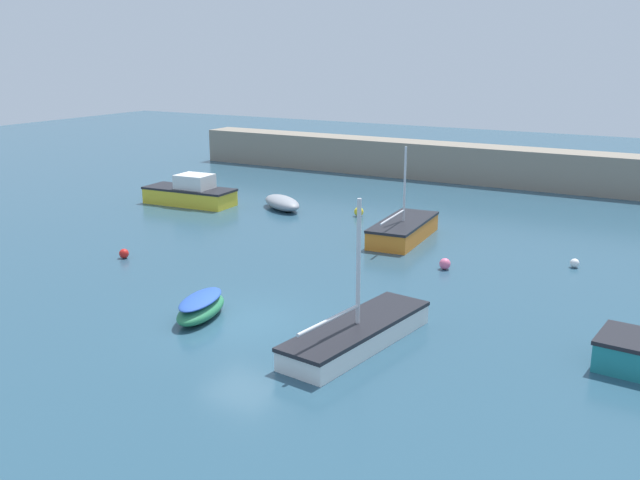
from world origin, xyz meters
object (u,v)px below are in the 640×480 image
(mooring_buoy_yellow, at_px, (359,212))
(mooring_buoy_pink, at_px, (445,264))
(sailboat_short_mast, at_px, (403,230))
(motorboat_with_cabin, at_px, (191,193))
(sailboat_twin_hulled, at_px, (357,333))
(rowboat_white_midwater, at_px, (282,203))
(mooring_buoy_red, at_px, (124,254))
(mooring_buoy_white, at_px, (575,263))
(rowboat_with_red_cover, at_px, (201,307))

(mooring_buoy_yellow, height_order, mooring_buoy_pink, mooring_buoy_yellow)
(sailboat_short_mast, distance_m, motorboat_with_cabin, 13.74)
(sailboat_short_mast, height_order, sailboat_twin_hulled, sailboat_twin_hulled)
(sailboat_twin_hulled, bearing_deg, rowboat_white_midwater, 47.13)
(mooring_buoy_pink, relative_size, mooring_buoy_red, 1.12)
(mooring_buoy_red, bearing_deg, mooring_buoy_white, 25.37)
(sailboat_twin_hulled, height_order, mooring_buoy_yellow, sailboat_twin_hulled)
(mooring_buoy_pink, distance_m, mooring_buoy_red, 13.58)
(rowboat_white_midwater, distance_m, mooring_buoy_red, 11.45)
(sailboat_twin_hulled, bearing_deg, rowboat_with_red_cover, 103.66)
(sailboat_short_mast, distance_m, rowboat_with_red_cover, 12.81)
(rowboat_with_red_cover, distance_m, mooring_buoy_white, 15.49)
(sailboat_twin_hulled, height_order, mooring_buoy_pink, sailboat_twin_hulled)
(rowboat_with_red_cover, bearing_deg, sailboat_short_mast, -21.81)
(rowboat_white_midwater, relative_size, mooring_buoy_red, 8.68)
(sailboat_short_mast, distance_m, mooring_buoy_white, 7.91)
(motorboat_with_cabin, height_order, rowboat_with_red_cover, motorboat_with_cabin)
(sailboat_twin_hulled, xyz_separation_m, mooring_buoy_yellow, (-7.59, 15.35, -0.13))
(sailboat_short_mast, height_order, mooring_buoy_yellow, sailboat_short_mast)
(rowboat_white_midwater, relative_size, sailboat_twin_hulled, 0.58)
(sailboat_short_mast, distance_m, mooring_buoy_yellow, 5.10)
(sailboat_short_mast, bearing_deg, mooring_buoy_white, -98.93)
(mooring_buoy_white, bearing_deg, rowboat_with_red_cover, -129.06)
(mooring_buoy_white, xyz_separation_m, mooring_buoy_red, (-17.08, -8.10, 0.02))
(sailboat_short_mast, relative_size, motorboat_with_cabin, 1.05)
(motorboat_with_cabin, distance_m, mooring_buoy_yellow, 9.97)
(rowboat_with_red_cover, xyz_separation_m, mooring_buoy_yellow, (-2.06, 15.91, -0.14))
(sailboat_short_mast, bearing_deg, rowboat_white_midwater, 68.17)
(rowboat_with_red_cover, bearing_deg, mooring_buoy_white, -52.43)
(sailboat_short_mast, xyz_separation_m, mooring_buoy_red, (-9.20, -8.75, -0.26))
(mooring_buoy_pink, bearing_deg, sailboat_short_mast, 133.62)
(motorboat_with_cabin, relative_size, mooring_buoy_yellow, 10.75)
(mooring_buoy_white, bearing_deg, motorboat_with_cabin, 175.17)
(mooring_buoy_red, bearing_deg, sailboat_short_mast, 43.56)
(sailboat_short_mast, height_order, mooring_buoy_red, sailboat_short_mast)
(sailboat_short_mast, bearing_deg, rowboat_with_red_cover, 167.34)
(mooring_buoy_yellow, relative_size, mooring_buoy_pink, 1.10)
(motorboat_with_cabin, xyz_separation_m, mooring_buoy_red, (4.49, -9.92, -0.46))
(mooring_buoy_yellow, bearing_deg, rowboat_white_midwater, -172.92)
(mooring_buoy_white, bearing_deg, sailboat_short_mast, 175.30)
(rowboat_white_midwater, height_order, mooring_buoy_red, rowboat_white_midwater)
(rowboat_with_red_cover, height_order, mooring_buoy_yellow, rowboat_with_red_cover)
(rowboat_with_red_cover, xyz_separation_m, mooring_buoy_white, (9.76, 12.02, -0.20))
(sailboat_short_mast, xyz_separation_m, motorboat_with_cabin, (-13.69, 1.17, 0.19))
(sailboat_twin_hulled, xyz_separation_m, mooring_buoy_pink, (-0.33, 8.63, -0.16))
(sailboat_twin_hulled, distance_m, mooring_buoy_red, 13.29)
(motorboat_with_cabin, relative_size, mooring_buoy_pink, 11.86)
(mooring_buoy_pink, height_order, mooring_buoy_red, mooring_buoy_pink)
(sailboat_short_mast, relative_size, mooring_buoy_pink, 12.42)
(sailboat_short_mast, xyz_separation_m, mooring_buoy_pink, (3.32, -3.49, -0.24))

